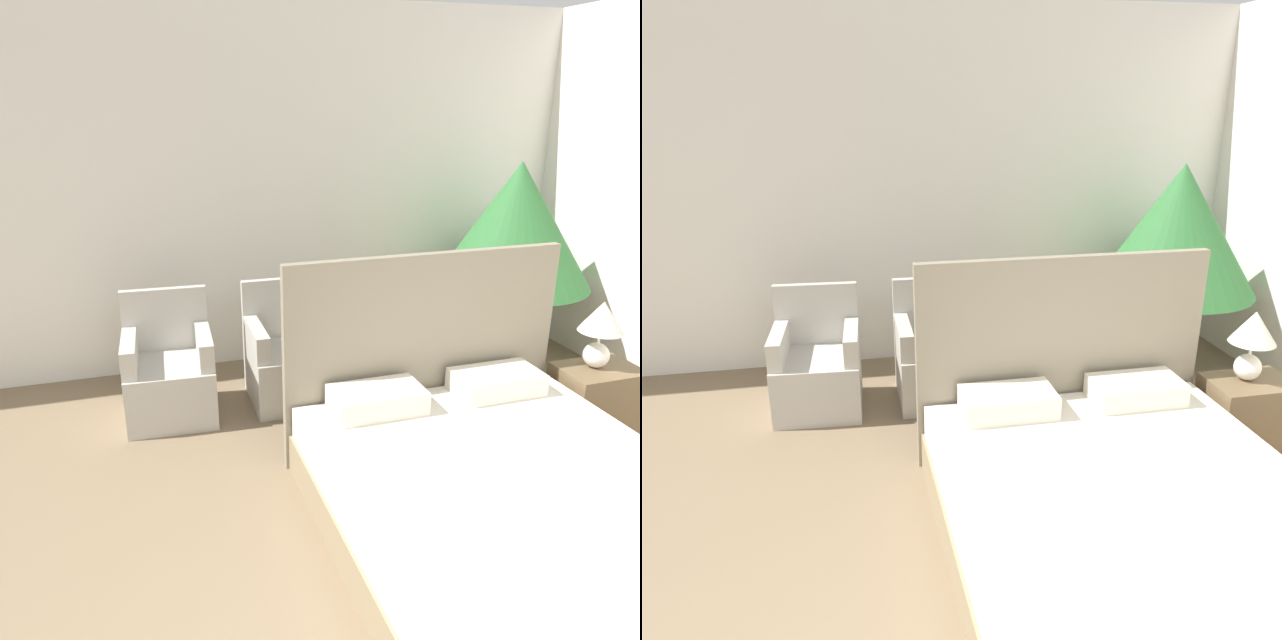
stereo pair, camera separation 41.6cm
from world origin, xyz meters
TOP-DOWN VIEW (x-y plane):
  - wall_back at (0.00, 4.10)m, footprint 10.00×0.06m
  - bed at (0.79, 1.32)m, footprint 1.83×2.22m
  - armchair_near_window_left at (-0.74, 3.24)m, footprint 0.65×0.64m
  - armchair_near_window_right at (0.15, 3.24)m, footprint 0.62×0.62m
  - potted_palm at (2.10, 3.36)m, footprint 1.27×1.27m
  - nightstand at (1.99, 2.11)m, footprint 0.53×0.38m
  - table_lamp at (1.97, 2.14)m, footprint 0.29×0.29m

SIDE VIEW (x-z plane):
  - nightstand at x=1.99m, z-range 0.00..0.48m
  - bed at x=0.79m, z-range -0.40..0.91m
  - armchair_near_window_left at x=-0.74m, z-range -0.16..0.72m
  - armchair_near_window_right at x=0.15m, z-range -0.16..0.72m
  - table_lamp at x=1.97m, z-range 0.55..1.01m
  - potted_palm at x=2.10m, z-range 0.31..2.02m
  - wall_back at x=0.00m, z-range 0.00..2.90m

